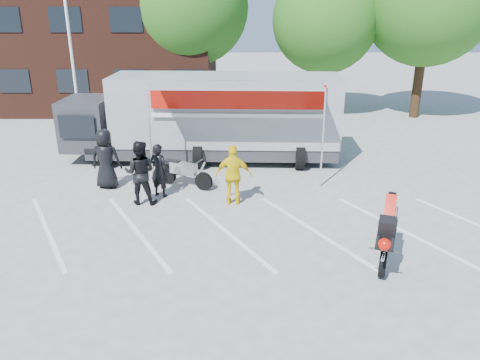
{
  "coord_description": "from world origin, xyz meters",
  "views": [
    {
      "loc": [
        0.6,
        -10.33,
        5.74
      ],
      "look_at": [
        0.61,
        1.42,
        1.3
      ],
      "focal_mm": 35.0,
      "sensor_mm": 36.0,
      "label": 1
    }
  ],
  "objects_px": {
    "tree_right": "(429,1)",
    "spectator_leather_b": "(159,170)",
    "flagpole": "(74,21)",
    "spectator_leather_a": "(106,159)",
    "stunt_bike_rider": "(384,263)",
    "spectator_leather_c": "(140,173)",
    "spectator_hivis": "(234,175)",
    "tree_left": "(190,7)",
    "tree_mid": "(325,20)",
    "parked_motorcycle": "(186,187)",
    "transporter_truck": "(214,160)"
  },
  "relations": [
    {
      "from": "parked_motorcycle",
      "to": "spectator_leather_b",
      "type": "distance_m",
      "value": 1.37
    },
    {
      "from": "transporter_truck",
      "to": "stunt_bike_rider",
      "type": "relative_size",
      "value": 5.28
    },
    {
      "from": "tree_mid",
      "to": "spectator_hivis",
      "type": "distance_m",
      "value": 13.62
    },
    {
      "from": "stunt_bike_rider",
      "to": "spectator_leather_c",
      "type": "distance_m",
      "value": 7.4
    },
    {
      "from": "flagpole",
      "to": "tree_mid",
      "type": "height_order",
      "value": "flagpole"
    },
    {
      "from": "tree_right",
      "to": "parked_motorcycle",
      "type": "xyz_separation_m",
      "value": [
        -11.21,
        -10.26,
        -5.88
      ]
    },
    {
      "from": "tree_right",
      "to": "spectator_hivis",
      "type": "height_order",
      "value": "tree_right"
    },
    {
      "from": "tree_right",
      "to": "tree_left",
      "type": "bearing_deg",
      "value": 172.87
    },
    {
      "from": "tree_right",
      "to": "spectator_leather_b",
      "type": "xyz_separation_m",
      "value": [
        -11.93,
        -11.06,
        -5.02
      ]
    },
    {
      "from": "tree_left",
      "to": "spectator_leather_c",
      "type": "bearing_deg",
      "value": -91.74
    },
    {
      "from": "spectator_leather_c",
      "to": "spectator_hivis",
      "type": "xyz_separation_m",
      "value": [
        2.81,
        -0.06,
        -0.06
      ]
    },
    {
      "from": "tree_left",
      "to": "transporter_truck",
      "type": "relative_size",
      "value": 0.84
    },
    {
      "from": "stunt_bike_rider",
      "to": "flagpole",
      "type": "bearing_deg",
      "value": 154.56
    },
    {
      "from": "spectator_leather_a",
      "to": "spectator_hivis",
      "type": "relative_size",
      "value": 1.07
    },
    {
      "from": "spectator_leather_a",
      "to": "tree_mid",
      "type": "bearing_deg",
      "value": -123.24
    },
    {
      "from": "transporter_truck",
      "to": "parked_motorcycle",
      "type": "height_order",
      "value": "transporter_truck"
    },
    {
      "from": "tree_right",
      "to": "transporter_truck",
      "type": "bearing_deg",
      "value": -144.65
    },
    {
      "from": "parked_motorcycle",
      "to": "spectator_leather_a",
      "type": "xyz_separation_m",
      "value": [
        -2.57,
        -0.05,
        0.99
      ]
    },
    {
      "from": "flagpole",
      "to": "spectator_leather_b",
      "type": "xyz_separation_m",
      "value": [
        4.32,
        -6.56,
        -4.19
      ]
    },
    {
      "from": "tree_mid",
      "to": "tree_right",
      "type": "height_order",
      "value": "tree_right"
    },
    {
      "from": "tree_left",
      "to": "spectator_hivis",
      "type": "xyz_separation_m",
      "value": [
        2.41,
        -13.17,
        -4.64
      ]
    },
    {
      "from": "parked_motorcycle",
      "to": "stunt_bike_rider",
      "type": "relative_size",
      "value": 1.05
    },
    {
      "from": "spectator_leather_c",
      "to": "tree_right",
      "type": "bearing_deg",
      "value": -134.46
    },
    {
      "from": "tree_right",
      "to": "spectator_leather_a",
      "type": "height_order",
      "value": "tree_right"
    },
    {
      "from": "spectator_leather_a",
      "to": "spectator_hivis",
      "type": "xyz_separation_m",
      "value": [
        4.19,
        -1.36,
        -0.06
      ]
    },
    {
      "from": "transporter_truck",
      "to": "spectator_leather_b",
      "type": "height_order",
      "value": "spectator_leather_b"
    },
    {
      "from": "spectator_leather_b",
      "to": "tree_left",
      "type": "bearing_deg",
      "value": -66.51
    },
    {
      "from": "transporter_truck",
      "to": "parked_motorcycle",
      "type": "xyz_separation_m",
      "value": [
        -0.78,
        -2.87,
        0.0
      ]
    },
    {
      "from": "flagpole",
      "to": "stunt_bike_rider",
      "type": "distance_m",
      "value": 15.65
    },
    {
      "from": "stunt_bike_rider",
      "to": "spectator_leather_b",
      "type": "xyz_separation_m",
      "value": [
        -5.93,
        4.15,
        0.86
      ]
    },
    {
      "from": "transporter_truck",
      "to": "spectator_leather_c",
      "type": "distance_m",
      "value": 4.76
    },
    {
      "from": "flagpole",
      "to": "spectator_leather_a",
      "type": "relative_size",
      "value": 4.02
    },
    {
      "from": "flagpole",
      "to": "parked_motorcycle",
      "type": "relative_size",
      "value": 3.92
    },
    {
      "from": "spectator_leather_b",
      "to": "spectator_leather_c",
      "type": "xyz_separation_m",
      "value": [
        -0.47,
        -0.56,
        0.13
      ]
    },
    {
      "from": "spectator_hivis",
      "to": "tree_right",
      "type": "bearing_deg",
      "value": -126.45
    },
    {
      "from": "parked_motorcycle",
      "to": "spectator_hivis",
      "type": "bearing_deg",
      "value": -106.03
    },
    {
      "from": "parked_motorcycle",
      "to": "spectator_leather_b",
      "type": "relative_size",
      "value": 1.19
    },
    {
      "from": "parked_motorcycle",
      "to": "spectator_hivis",
      "type": "relative_size",
      "value": 1.1
    },
    {
      "from": "tree_right",
      "to": "spectator_leather_b",
      "type": "distance_m",
      "value": 17.02
    },
    {
      "from": "transporter_truck",
      "to": "spectator_leather_c",
      "type": "relative_size",
      "value": 5.22
    },
    {
      "from": "tree_left",
      "to": "tree_mid",
      "type": "height_order",
      "value": "tree_left"
    },
    {
      "from": "tree_left",
      "to": "transporter_truck",
      "type": "distance_m",
      "value": 10.61
    },
    {
      "from": "tree_mid",
      "to": "transporter_truck",
      "type": "relative_size",
      "value": 0.75
    },
    {
      "from": "spectator_leather_c",
      "to": "transporter_truck",
      "type": "bearing_deg",
      "value": -112.63
    },
    {
      "from": "transporter_truck",
      "to": "spectator_leather_a",
      "type": "relative_size",
      "value": 5.17
    },
    {
      "from": "flagpole",
      "to": "stunt_bike_rider",
      "type": "relative_size",
      "value": 4.1
    },
    {
      "from": "tree_left",
      "to": "stunt_bike_rider",
      "type": "bearing_deg",
      "value": -70.23
    },
    {
      "from": "parked_motorcycle",
      "to": "spectator_hivis",
      "type": "xyz_separation_m",
      "value": [
        1.63,
        -1.41,
        0.93
      ]
    },
    {
      "from": "spectator_hivis",
      "to": "spectator_leather_c",
      "type": "bearing_deg",
      "value": 1.74
    },
    {
      "from": "spectator_leather_c",
      "to": "spectator_leather_b",
      "type": "bearing_deg",
      "value": -127.68
    }
  ]
}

